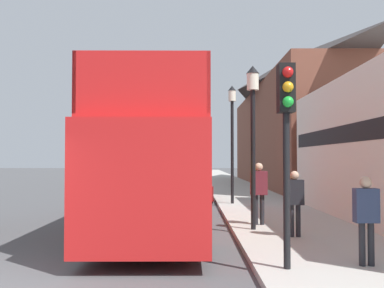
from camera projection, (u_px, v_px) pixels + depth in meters
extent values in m
plane|color=#4C4C4F|center=(133.00, 192.00, 27.79)|extent=(144.00, 144.00, 0.00)
cube|color=#ADAAA3|center=(244.00, 194.00, 24.80)|extent=(3.59, 108.00, 0.14)
cube|color=black|center=(353.00, 133.00, 13.11)|extent=(0.12, 13.10, 0.55)
cube|color=brown|center=(293.00, 138.00, 33.75)|extent=(6.00, 25.31, 7.27)
pyramid|color=#383333|center=(293.00, 73.00, 33.91)|extent=(6.00, 25.31, 2.56)
cube|color=red|center=(159.00, 177.00, 12.99)|extent=(2.59, 10.60, 2.48)
cube|color=yellow|center=(157.00, 173.00, 12.47)|extent=(2.59, 5.83, 0.45)
cube|color=black|center=(159.00, 151.00, 13.02)|extent=(2.62, 9.75, 0.70)
cube|color=red|center=(159.00, 132.00, 13.04)|extent=(2.59, 9.75, 0.10)
cube|color=red|center=(117.00, 111.00, 13.05)|extent=(0.12, 9.74, 1.16)
cube|color=red|center=(201.00, 111.00, 13.06)|extent=(0.12, 9.74, 1.16)
cube|color=red|center=(141.00, 82.00, 8.23)|extent=(2.54, 0.08, 1.16)
cube|color=red|center=(166.00, 122.00, 17.18)|extent=(2.54, 1.50, 1.16)
cylinder|color=black|center=(133.00, 201.00, 16.23)|extent=(0.29, 1.02, 1.01)
cylinder|color=black|center=(196.00, 201.00, 16.24)|extent=(0.29, 1.02, 1.01)
cylinder|color=black|center=(97.00, 228.00, 9.88)|extent=(0.29, 1.02, 1.01)
cylinder|color=black|center=(201.00, 228.00, 9.90)|extent=(0.29, 1.02, 1.01)
cube|color=maroon|center=(191.00, 191.00, 21.65)|extent=(1.91, 4.31, 0.66)
cube|color=black|center=(191.00, 178.00, 21.54)|extent=(1.60, 2.10, 0.53)
cylinder|color=black|center=(175.00, 193.00, 22.91)|extent=(0.23, 0.62, 0.61)
cylinder|color=black|center=(205.00, 193.00, 22.99)|extent=(0.23, 0.62, 0.61)
cylinder|color=black|center=(175.00, 197.00, 20.30)|extent=(0.23, 0.62, 0.61)
cylinder|color=black|center=(210.00, 197.00, 20.37)|extent=(0.23, 0.62, 0.61)
cylinder|color=#232328|center=(362.00, 244.00, 7.95)|extent=(0.11, 0.11, 0.76)
cylinder|color=#232328|center=(370.00, 244.00, 7.95)|extent=(0.11, 0.11, 0.76)
cube|color=#2D3856|center=(365.00, 205.00, 7.98)|extent=(0.41, 0.23, 0.60)
sphere|color=tan|center=(365.00, 182.00, 7.99)|extent=(0.21, 0.21, 0.21)
cylinder|color=#232328|center=(291.00, 221.00, 10.91)|extent=(0.12, 0.12, 0.77)
cylinder|color=#232328|center=(298.00, 221.00, 10.91)|extent=(0.12, 0.12, 0.77)
cube|color=black|center=(294.00, 192.00, 10.93)|extent=(0.42, 0.23, 0.61)
sphere|color=tan|center=(294.00, 175.00, 10.95)|extent=(0.21, 0.21, 0.21)
cylinder|color=#232328|center=(255.00, 210.00, 12.92)|extent=(0.13, 0.13, 0.86)
cylinder|color=#232328|center=(262.00, 210.00, 12.92)|extent=(0.13, 0.13, 0.86)
cube|color=maroon|center=(258.00, 183.00, 12.94)|extent=(0.47, 0.26, 0.68)
sphere|color=tan|center=(258.00, 167.00, 12.96)|extent=(0.24, 0.24, 0.24)
cylinder|color=black|center=(286.00, 190.00, 7.78)|extent=(0.12, 0.12, 2.70)
cube|color=black|center=(285.00, 88.00, 7.83)|extent=(0.28, 0.31, 0.85)
sphere|color=red|center=(287.00, 72.00, 7.67)|extent=(0.19, 0.19, 0.19)
sphere|color=orange|center=(287.00, 87.00, 7.67)|extent=(0.19, 0.19, 0.19)
sphere|color=green|center=(288.00, 102.00, 7.66)|extent=(0.19, 0.19, 0.19)
cylinder|color=black|center=(253.00, 159.00, 12.11)|extent=(0.13, 0.13, 3.76)
cylinder|color=silver|center=(252.00, 82.00, 12.18)|extent=(0.32, 0.32, 0.45)
cone|color=black|center=(252.00, 70.00, 12.20)|extent=(0.35, 0.35, 0.22)
cylinder|color=black|center=(232.00, 152.00, 19.16)|extent=(0.13, 0.13, 4.37)
cylinder|color=silver|center=(232.00, 96.00, 19.24)|extent=(0.32, 0.32, 0.45)
cone|color=black|center=(232.00, 88.00, 19.25)|extent=(0.35, 0.35, 0.22)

